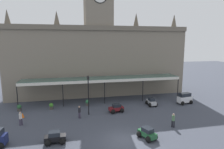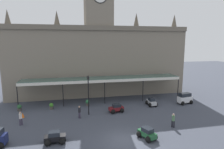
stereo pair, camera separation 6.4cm
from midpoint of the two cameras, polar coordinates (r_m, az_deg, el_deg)
name	(u,v)px [view 1 (the left image)]	position (r m, az deg, el deg)	size (l,w,h in m)	color
ground_plane	(126,141)	(20.88, 4.12, -18.71)	(140.00, 140.00, 0.00)	#3D414D
station_building	(98,56)	(36.71, -4.02, 5.53)	(32.34, 5.68, 21.41)	slate
entrance_canopy	(103,79)	(32.24, -2.65, -1.24)	(26.17, 3.26, 4.00)	#38564C
car_white_van	(185,99)	(33.72, 20.43, -6.68)	(2.53, 1.87, 1.77)	silver
car_maroon_sedan	(116,109)	(28.06, 1.17, -9.98)	(2.17, 1.74, 1.19)	maroon
car_silver_sedan	(151,102)	(31.49, 11.39, -7.97)	(1.55, 2.07, 1.19)	#B2B5BA
car_green_sedan	(147,134)	(21.30, 10.14, -16.73)	(1.96, 2.23, 1.19)	#1E512D
car_black_sedan	(55,138)	(20.97, -16.36, -17.43)	(2.07, 1.54, 1.19)	black
pedestrian_near_entrance	(173,120)	(24.33, 17.41, -12.54)	(0.34, 0.34, 1.67)	black
pedestrian_crossing_forecourt	(21,118)	(26.20, -25.23, -11.42)	(0.35, 0.34, 1.67)	#3F384C
pedestrian_beside_cars	(79,112)	(26.17, -9.58, -10.64)	(0.34, 0.37, 1.67)	#3F384C
victorian_lamppost	(88,91)	(26.52, -7.01, -4.75)	(0.30, 0.30, 5.48)	black
traffic_cone	(23,115)	(28.76, -24.73, -10.77)	(0.40, 0.40, 0.65)	orange
planter_forecourt_centre	(51,106)	(30.53, -17.40, -8.82)	(0.60, 0.60, 0.96)	#47423D
planter_near_kerb	(19,108)	(31.48, -25.53, -8.77)	(0.60, 0.60, 0.96)	#47423D
planter_by_canopy	(87,103)	(30.95, -7.25, -8.20)	(0.60, 0.60, 0.96)	#47423D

